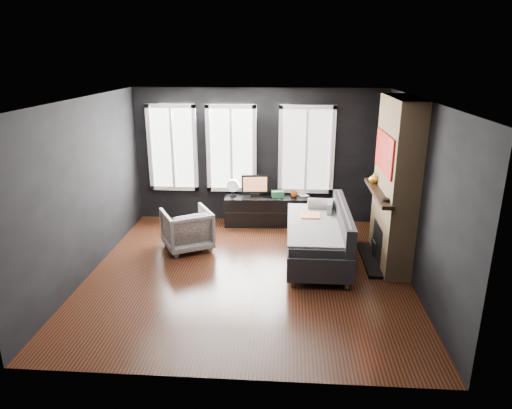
# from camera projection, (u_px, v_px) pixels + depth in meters

# --- Properties ---
(floor) EXTENTS (5.00, 5.00, 0.00)m
(floor) POSITION_uv_depth(u_px,v_px,m) (248.00, 273.00, 7.24)
(floor) COLOR black
(floor) RESTS_ON ground
(ceiling) EXTENTS (5.00, 5.00, 0.00)m
(ceiling) POSITION_uv_depth(u_px,v_px,m) (247.00, 99.00, 6.40)
(ceiling) COLOR white
(ceiling) RESTS_ON ground
(wall_back) EXTENTS (5.00, 0.02, 2.70)m
(wall_back) POSITION_uv_depth(u_px,v_px,m) (259.00, 156.00, 9.19)
(wall_back) COLOR black
(wall_back) RESTS_ON ground
(wall_left) EXTENTS (0.02, 5.00, 2.70)m
(wall_left) POSITION_uv_depth(u_px,v_px,m) (86.00, 188.00, 6.99)
(wall_left) COLOR black
(wall_left) RESTS_ON ground
(wall_right) EXTENTS (0.02, 5.00, 2.70)m
(wall_right) POSITION_uv_depth(u_px,v_px,m) (418.00, 195.00, 6.65)
(wall_right) COLOR black
(wall_right) RESTS_ON ground
(windows) EXTENTS (4.00, 0.16, 1.76)m
(windows) POSITION_uv_depth(u_px,v_px,m) (236.00, 104.00, 8.86)
(windows) COLOR white
(windows) RESTS_ON wall_back
(fireplace) EXTENTS (0.70, 1.62, 2.70)m
(fireplace) POSITION_uv_depth(u_px,v_px,m) (395.00, 184.00, 7.23)
(fireplace) COLOR #93724C
(fireplace) RESTS_ON floor
(sofa) EXTENTS (1.10, 2.19, 0.94)m
(sofa) POSITION_uv_depth(u_px,v_px,m) (317.00, 233.00, 7.59)
(sofa) COLOR #232326
(sofa) RESTS_ON floor
(stripe_pillow) EXTENTS (0.13, 0.36, 0.35)m
(stripe_pillow) POSITION_uv_depth(u_px,v_px,m) (330.00, 211.00, 8.01)
(stripe_pillow) COLOR gray
(stripe_pillow) RESTS_ON sofa
(armchair) EXTENTS (1.04, 1.02, 0.80)m
(armchair) POSITION_uv_depth(u_px,v_px,m) (187.00, 227.00, 8.05)
(armchair) COLOR silver
(armchair) RESTS_ON floor
(media_console) EXTENTS (1.74, 0.62, 0.59)m
(media_console) POSITION_uv_depth(u_px,v_px,m) (268.00, 210.00, 9.26)
(media_console) COLOR black
(media_console) RESTS_ON floor
(monitor) EXTENTS (0.56, 0.17, 0.49)m
(monitor) POSITION_uv_depth(u_px,v_px,m) (255.00, 184.00, 9.13)
(monitor) COLOR black
(monitor) RESTS_ON media_console
(desk_fan) EXTENTS (0.28, 0.28, 0.35)m
(desk_fan) POSITION_uv_depth(u_px,v_px,m) (233.00, 188.00, 9.13)
(desk_fan) COLOR gray
(desk_fan) RESTS_ON media_console
(mug) EXTENTS (0.16, 0.14, 0.13)m
(mug) POSITION_uv_depth(u_px,v_px,m) (294.00, 194.00, 9.12)
(mug) COLOR #E45A0F
(mug) RESTS_ON media_console
(book) EXTENTS (0.17, 0.07, 0.23)m
(book) POSITION_uv_depth(u_px,v_px,m) (299.00, 190.00, 9.17)
(book) COLOR tan
(book) RESTS_ON media_console
(storage_box) EXTENTS (0.26, 0.20, 0.13)m
(storage_box) POSITION_uv_depth(u_px,v_px,m) (278.00, 194.00, 9.10)
(storage_box) COLOR #337B4A
(storage_box) RESTS_ON media_console
(mantel_vase) EXTENTS (0.22, 0.23, 0.18)m
(mantel_vase) POSITION_uv_depth(u_px,v_px,m) (374.00, 178.00, 7.69)
(mantel_vase) COLOR yellow
(mantel_vase) RESTS_ON fireplace
(mantel_clock) EXTENTS (0.16, 0.16, 0.04)m
(mantel_clock) POSITION_uv_depth(u_px,v_px,m) (386.00, 200.00, 6.76)
(mantel_clock) COLOR black
(mantel_clock) RESTS_ON fireplace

